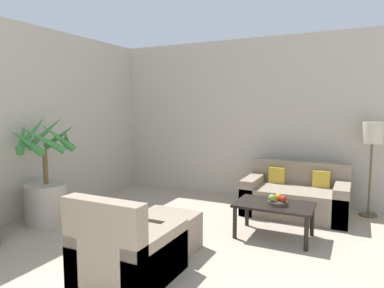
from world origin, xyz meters
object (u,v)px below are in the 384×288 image
object	(u,v)px
armchair	(127,252)
floor_lamp	(372,139)
fruit_bowl	(277,203)
apple_green	(272,198)
coffee_table	(274,208)
potted_palm	(46,188)
sofa_loveseat	(296,197)
apple_red	(283,199)
orange_fruit	(278,197)
ottoman	(168,231)

from	to	relation	value
armchair	floor_lamp	bearing A→B (deg)	56.52
fruit_bowl	apple_green	bearing A→B (deg)	-146.61
coffee_table	apple_green	distance (m)	0.16
floor_lamp	fruit_bowl	size ratio (longest dim) A/B	5.84
potted_palm	floor_lamp	world-z (taller)	potted_palm
floor_lamp	armchair	xyz separation A→B (m)	(-1.99, -3.01, -0.85)
sofa_loveseat	apple_red	distance (m)	1.12
apple_red	apple_green	bearing A→B (deg)	-168.34
orange_fruit	armchair	size ratio (longest dim) A/B	0.10
potted_palm	sofa_loveseat	xyz separation A→B (m)	(2.95, 1.88, -0.22)
sofa_loveseat	armchair	world-z (taller)	armchair
potted_palm	coffee_table	size ratio (longest dim) A/B	1.61
sofa_loveseat	apple_green	xyz separation A→B (m)	(-0.09, -1.12, 0.24)
sofa_loveseat	coffee_table	distance (m)	1.06
fruit_bowl	armchair	bearing A→B (deg)	-122.38
orange_fruit	ottoman	world-z (taller)	orange_fruit
apple_green	armchair	world-z (taller)	armchair
armchair	ottoman	xyz separation A→B (m)	(-0.01, 0.76, -0.06)
sofa_loveseat	ottoman	xyz separation A→B (m)	(-1.05, -1.91, -0.05)
floor_lamp	apple_red	xyz separation A→B (m)	(-0.92, -1.45, -0.62)
apple_green	orange_fruit	world-z (taller)	same
sofa_loveseat	floor_lamp	size ratio (longest dim) A/B	1.06
sofa_loveseat	ottoman	size ratio (longest dim) A/B	2.32
coffee_table	apple_red	xyz separation A→B (m)	(0.11, -0.04, 0.14)
potted_palm	sofa_loveseat	distance (m)	3.51
coffee_table	ottoman	xyz separation A→B (m)	(-0.96, -0.85, -0.16)
fruit_bowl	armchair	distance (m)	1.88
orange_fruit	sofa_loveseat	bearing A→B (deg)	87.86
potted_palm	apple_red	world-z (taller)	potted_palm
fruit_bowl	apple_red	distance (m)	0.09
floor_lamp	apple_green	xyz separation A→B (m)	(-1.05, -1.47, -0.61)
sofa_loveseat	fruit_bowl	size ratio (longest dim) A/B	6.20
floor_lamp	apple_green	size ratio (longest dim) A/B	16.12
orange_fruit	apple_green	bearing A→B (deg)	-122.56
sofa_loveseat	coffee_table	bearing A→B (deg)	-94.45
potted_palm	apple_green	distance (m)	2.96
apple_red	ottoman	xyz separation A→B (m)	(-1.08, -0.81, -0.29)
floor_lamp	armchair	distance (m)	3.71
fruit_bowl	potted_palm	bearing A→B (deg)	-164.77
sofa_loveseat	ottoman	bearing A→B (deg)	-118.75
coffee_table	fruit_bowl	size ratio (longest dim) A/B	3.91
potted_palm	coffee_table	xyz separation A→B (m)	(2.87, 0.83, -0.12)
coffee_table	orange_fruit	world-z (taller)	orange_fruit
apple_green	orange_fruit	distance (m)	0.10
fruit_bowl	orange_fruit	size ratio (longest dim) A/B	2.78
apple_green	sofa_loveseat	bearing A→B (deg)	85.33
potted_palm	fruit_bowl	size ratio (longest dim) A/B	6.30
apple_red	armchair	size ratio (longest dim) A/B	0.09
fruit_bowl	apple_green	size ratio (longest dim) A/B	2.76
fruit_bowl	apple_red	xyz separation A→B (m)	(0.07, -0.01, 0.06)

